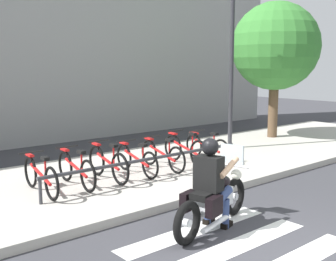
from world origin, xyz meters
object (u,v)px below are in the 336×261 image
object	(u,v)px
rider	(211,177)
motorcycle	(214,200)
bicycle_4	(162,155)
bicycle_6	(207,147)
bike_rack	(152,160)
bicycle_1	(76,169)
bicycle_5	(186,150)
bicycle_3	(136,160)
tree_near_rack	(275,47)
bicycle_0	(40,176)
bicycle_2	(108,163)
street_lamp	(232,57)

from	to	relation	value
rider	motorcycle	bearing A→B (deg)	12.05
bicycle_4	bicycle_6	size ratio (longest dim) A/B	1.04
motorcycle	bicycle_6	xyz separation A→B (m)	(2.88, 2.96, 0.03)
bicycle_6	bicycle_4	bearing A→B (deg)	180.00
motorcycle	bike_rack	xyz separation A→B (m)	(0.70, 2.41, 0.11)
bicycle_1	rider	bearing A→B (deg)	-77.10
rider	bicycle_5	xyz separation A→B (m)	(2.23, 2.98, -0.31)
bicycle_3	bicycle_6	bearing A→B (deg)	-0.01
bicycle_3	bicycle_6	world-z (taller)	bicycle_6
bicycle_5	bike_rack	xyz separation A→B (m)	(-1.46, -0.55, 0.06)
motorcycle	bicycle_3	size ratio (longest dim) A/B	1.28
motorcycle	rider	bearing A→B (deg)	-167.95
rider	bicycle_5	bearing A→B (deg)	53.18
motorcycle	tree_near_rack	size ratio (longest dim) A/B	0.46
bicycle_0	bicycle_3	xyz separation A→B (m)	(2.18, 0.00, -0.01)
bicycle_3	bicycle_4	xyz separation A→B (m)	(0.73, -0.00, 0.01)
bicycle_0	bicycle_2	distance (m)	1.46
rider	bicycle_3	world-z (taller)	rider
motorcycle	street_lamp	bearing A→B (deg)	38.87
bicycle_2	rider	bearing A→B (deg)	-90.88
bike_rack	street_lamp	distance (m)	4.57
tree_near_rack	bicycle_5	bearing A→B (deg)	-167.68
bicycle_4	bike_rack	xyz separation A→B (m)	(-0.73, -0.55, 0.08)
rider	bicycle_3	distance (m)	3.10
motorcycle	bicycle_1	xyz separation A→B (m)	(-0.76, 2.96, 0.04)
bicycle_4	bicycle_2	bearing A→B (deg)	-179.95
rider	bicycle_6	distance (m)	4.21
bicycle_0	bicycle_3	world-z (taller)	bicycle_0
bicycle_0	bicycle_1	size ratio (longest dim) A/B	1.01
bicycle_1	bike_rack	size ratio (longest dim) A/B	0.33
bicycle_0	bike_rack	distance (m)	2.25
bicycle_4	motorcycle	bearing A→B (deg)	-115.69
bicycle_4	bicycle_5	bearing A→B (deg)	-0.11
bike_rack	bicycle_0	bearing A→B (deg)	165.75
bicycle_3	street_lamp	distance (m)	4.50
rider	tree_near_rack	bearing A→B (deg)	29.49
street_lamp	bicycle_1	bearing A→B (deg)	-172.66
motorcycle	tree_near_rack	bearing A→B (deg)	29.65
rider	bike_rack	world-z (taller)	rider
street_lamp	tree_near_rack	xyz separation A→B (m)	(2.58, 0.40, 0.36)
motorcycle	rider	size ratio (longest dim) A/B	1.44
bicycle_1	bicycle_3	size ratio (longest dim) A/B	1.01
bicycle_5	bicycle_2	bearing A→B (deg)	180.00
bicycle_4	bicycle_6	distance (m)	1.46
motorcycle	bicycle_3	bearing A→B (deg)	76.75
bicycle_2	bicycle_0	bearing A→B (deg)	179.95
bike_rack	bicycle_5	bearing A→B (deg)	20.81
motorcycle	bicycle_2	distance (m)	2.96
bicycle_0	bicycle_4	world-z (taller)	bicycle_0
motorcycle	bicycle_4	xyz separation A→B (m)	(1.43, 2.96, 0.03)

